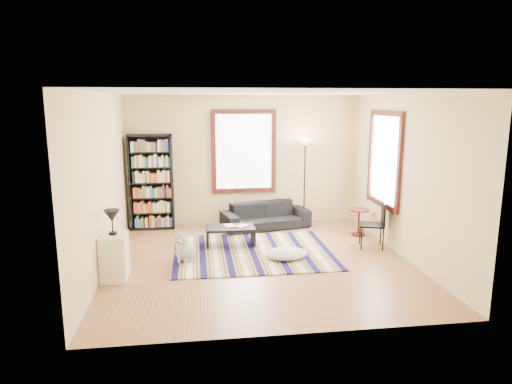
{
  "coord_description": "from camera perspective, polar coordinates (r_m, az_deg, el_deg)",
  "views": [
    {
      "loc": [
        -1.05,
        -7.28,
        2.66
      ],
      "look_at": [
        0.0,
        0.5,
        1.1
      ],
      "focal_mm": 32.0,
      "sensor_mm": 36.0,
      "label": 1
    }
  ],
  "objects": [
    {
      "name": "wall_right",
      "position": [
        8.22,
        18.41,
        1.84
      ],
      "size": [
        0.1,
        5.0,
        2.8
      ],
      "primitive_type": "cube",
      "color": "beige",
      "rests_on": "floor"
    },
    {
      "name": "rug",
      "position": [
        8.25,
        -0.43,
        -7.51
      ],
      "size": [
        2.84,
        2.27,
        0.02
      ],
      "primitive_type": "cube",
      "color": "#0F0D43",
      "rests_on": "floor"
    },
    {
      "name": "bookshelf",
      "position": [
        9.79,
        -12.95,
        1.19
      ],
      "size": [
        0.9,
        0.3,
        2.0
      ],
      "primitive_type": "cube",
      "color": "black",
      "rests_on": "floor"
    },
    {
      "name": "side_table",
      "position": [
        9.46,
        12.72,
        -3.68
      ],
      "size": [
        0.41,
        0.41,
        0.54
      ],
      "primitive_type": "cylinder",
      "rotation": [
        0.0,
        0.0,
        -0.02
      ],
      "color": "#431810",
      "rests_on": "floor"
    },
    {
      "name": "ceiling",
      "position": [
        7.36,
        0.53,
        12.72
      ],
      "size": [
        5.0,
        5.0,
        0.1
      ],
      "primitive_type": "cube",
      "color": "white",
      "rests_on": "floor"
    },
    {
      "name": "book_b",
      "position": [
        8.62,
        -2.26,
        -4.18
      ],
      "size": [
        0.3,
        0.3,
        0.02
      ],
      "primitive_type": "imported",
      "rotation": [
        0.0,
        0.0,
        -0.78
      ],
      "color": "beige",
      "rests_on": "coffee_table"
    },
    {
      "name": "coffee_table",
      "position": [
        8.61,
        -3.22,
        -5.51
      ],
      "size": [
        0.91,
        0.52,
        0.36
      ],
      "primitive_type": "cube",
      "rotation": [
        0.0,
        0.0,
        0.03
      ],
      "color": "black",
      "rests_on": "floor"
    },
    {
      "name": "wall_back",
      "position": [
        9.97,
        -1.58,
        3.98
      ],
      "size": [
        5.0,
        0.1,
        2.8
      ],
      "primitive_type": "cube",
      "color": "beige",
      "rests_on": "floor"
    },
    {
      "name": "wall_left",
      "position": [
        7.54,
        -19.05,
        0.99
      ],
      "size": [
        0.1,
        5.0,
        2.8
      ],
      "primitive_type": "cube",
      "color": "beige",
      "rests_on": "floor"
    },
    {
      "name": "floor_lamp",
      "position": [
        9.87,
        6.07,
        1.08
      ],
      "size": [
        0.36,
        0.36,
        1.86
      ],
      "primitive_type": null,
      "rotation": [
        0.0,
        0.0,
        0.23
      ],
      "color": "black",
      "rests_on": "floor"
    },
    {
      "name": "book_a",
      "position": [
        8.55,
        -3.9,
        -4.31
      ],
      "size": [
        0.28,
        0.24,
        0.02
      ],
      "primitive_type": "imported",
      "rotation": [
        0.0,
        0.0,
        0.26
      ],
      "color": "beige",
      "rests_on": "coffee_table"
    },
    {
      "name": "white_cabinet",
      "position": [
        7.31,
        -17.28,
        -7.73
      ],
      "size": [
        0.38,
        0.5,
        0.7
      ],
      "primitive_type": "cube",
      "rotation": [
        0.0,
        0.0,
        0.0
      ],
      "color": "silver",
      "rests_on": "floor"
    },
    {
      "name": "window_right",
      "position": [
        8.88,
        15.78,
        3.96
      ],
      "size": [
        0.06,
        1.2,
        1.6
      ],
      "primitive_type": "cube",
      "color": "white",
      "rests_on": "wall_right"
    },
    {
      "name": "window_back",
      "position": [
        9.86,
        -1.54,
        5.07
      ],
      "size": [
        1.2,
        0.06,
        1.6
      ],
      "primitive_type": "cube",
      "color": "white",
      "rests_on": "wall_back"
    },
    {
      "name": "floor",
      "position": [
        7.84,
        0.5,
        -8.99
      ],
      "size": [
        5.0,
        5.0,
        0.1
      ],
      "primitive_type": "cube",
      "color": "#9E7148",
      "rests_on": "ground"
    },
    {
      "name": "table_lamp",
      "position": [
        7.15,
        -17.53,
        -3.63
      ],
      "size": [
        0.27,
        0.27,
        0.38
      ],
      "primitive_type": null,
      "rotation": [
        0.0,
        0.0,
        0.14
      ],
      "color": "black",
      "rests_on": "white_cabinet"
    },
    {
      "name": "wall_front",
      "position": [
        5.01,
        4.68,
        -3.4
      ],
      "size": [
        5.0,
        0.1,
        2.8
      ],
      "primitive_type": "cube",
      "color": "beige",
      "rests_on": "floor"
    },
    {
      "name": "sofa",
      "position": [
        9.74,
        1.21,
        -2.96
      ],
      "size": [
        1.14,
        1.97,
        0.54
      ],
      "primitive_type": "imported",
      "rotation": [
        0.0,
        0.0,
        0.24
      ],
      "color": "black",
      "rests_on": "floor"
    },
    {
      "name": "folding_chair",
      "position": [
        8.68,
        14.28,
        -4.01
      ],
      "size": [
        0.51,
        0.5,
        0.86
      ],
      "primitive_type": "cube",
      "rotation": [
        0.0,
        0.0,
        -0.28
      ],
      "color": "black",
      "rests_on": "floor"
    },
    {
      "name": "dog",
      "position": [
        7.85,
        -8.79,
        -6.6
      ],
      "size": [
        0.55,
        0.65,
        0.55
      ],
      "primitive_type": null,
      "rotation": [
        0.0,
        0.0,
        -0.35
      ],
      "color": "silver",
      "rests_on": "floor"
    },
    {
      "name": "floor_cushion",
      "position": [
        7.93,
        3.78,
        -7.7
      ],
      "size": [
        0.84,
        0.7,
        0.18
      ],
      "primitive_type": "ellipsoid",
      "rotation": [
        0.0,
        0.0,
        -0.24
      ],
      "color": "beige",
      "rests_on": "floor"
    }
  ]
}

